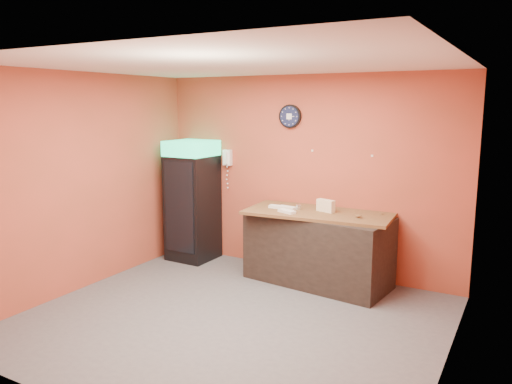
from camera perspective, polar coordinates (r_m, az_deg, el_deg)
The scene contains 15 objects.
floor at distance 5.80m, azimuth -2.78°, elevation -14.37°, with size 4.50×4.50×0.00m, color #47474C.
back_wall at distance 7.12m, azimuth 5.68°, elevation 1.97°, with size 4.50×0.02×2.80m, color #B34632.
left_wall at distance 6.82m, azimuth -19.13°, elevation 1.10°, with size 0.02×4.00×2.80m, color #B34632.
right_wall at distance 4.61m, azimuth 21.55°, elevation -3.14°, with size 0.02×4.00×2.80m, color #B34632.
ceiling at distance 5.29m, azimuth -3.04°, elevation 14.41°, with size 4.50×4.00×0.02m, color white.
beverage_cooler at distance 7.74m, azimuth -7.44°, elevation -1.17°, with size 0.66×0.67×1.85m.
prep_counter at distance 6.80m, azimuth 7.07°, elevation -6.47°, with size 1.89×0.84×0.94m, color black.
wall_clock at distance 7.13m, azimuth 3.91°, elevation 8.62°, with size 0.33×0.06×0.33m.
wall_phone at distance 7.65m, azimuth -3.31°, elevation 3.95°, with size 0.13×0.11×0.24m.
butcher_paper at distance 6.67m, azimuth 7.16°, elevation -2.41°, with size 1.93×0.89×0.04m, color brown.
sub_roll_stack at distance 6.66m, azimuth 7.97°, elevation -1.56°, with size 0.27×0.16×0.16m.
wrapped_sandwich_left at distance 6.84m, azimuth 2.58°, elevation -1.71°, with size 0.26×0.10×0.04m, color silver.
wrapped_sandwich_mid at distance 6.56m, azimuth 3.55°, elevation -2.22°, with size 0.25×0.10×0.04m, color silver.
wrapped_sandwich_right at distance 6.80m, azimuth 3.56°, elevation -1.79°, with size 0.26×0.10×0.04m, color silver.
kitchen_tool at distance 6.77m, azimuth 4.90°, elevation -1.72°, with size 0.07×0.07×0.07m, color silver.
Camera 1 is at (2.81, -4.47, 2.40)m, focal length 35.00 mm.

